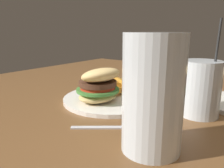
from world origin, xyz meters
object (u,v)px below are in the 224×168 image
(meal_plate_near, at_px, (107,91))
(beer_glass, at_px, (153,99))
(spoon, at_px, (131,125))
(juice_glass, at_px, (200,90))

(meal_plate_near, relative_size, beer_glass, 1.45)
(meal_plate_near, height_order, spoon, meal_plate_near)
(beer_glass, bearing_deg, juice_glass, 174.85)
(beer_glass, bearing_deg, spoon, -123.93)
(juice_glass, bearing_deg, meal_plate_near, -75.88)
(meal_plate_near, relative_size, juice_glass, 1.26)
(juice_glass, bearing_deg, spoon, -28.95)
(meal_plate_near, bearing_deg, spoon, 54.73)
(meal_plate_near, height_order, beer_glass, beer_glass)
(juice_glass, relative_size, spoon, 1.60)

